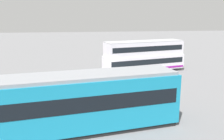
% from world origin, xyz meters
% --- Properties ---
extents(ground_plane, '(160.00, 160.00, 0.00)m').
position_xyz_m(ground_plane, '(0.00, 0.00, 0.00)').
color(ground_plane, slate).
extents(double_decker_bus, '(10.43, 4.72, 3.83)m').
position_xyz_m(double_decker_bus, '(-5.05, -3.19, 1.96)').
color(double_decker_bus, silver).
rests_on(double_decker_bus, ground).
extents(tram_yellow, '(14.74, 4.74, 3.50)m').
position_xyz_m(tram_yellow, '(4.34, 11.60, 1.81)').
color(tram_yellow, teal).
rests_on(tram_yellow, ground).
extents(pedestrian_near_railing, '(0.35, 0.36, 1.76)m').
position_xyz_m(pedestrian_near_railing, '(4.30, 4.89, 1.02)').
color(pedestrian_near_railing, black).
rests_on(pedestrian_near_railing, ground).
extents(pedestrian_crossing, '(0.36, 0.35, 1.66)m').
position_xyz_m(pedestrian_crossing, '(0.12, 9.40, 0.95)').
color(pedestrian_crossing, black).
rests_on(pedestrian_crossing, ground).
extents(pedestrian_railing, '(6.72, 0.39, 1.08)m').
position_xyz_m(pedestrian_railing, '(3.36, 5.86, 0.73)').
color(pedestrian_railing, gray).
rests_on(pedestrian_railing, ground).
extents(info_sign, '(1.13, 0.14, 2.45)m').
position_xyz_m(info_sign, '(7.65, 6.49, 1.70)').
color(info_sign, slate).
rests_on(info_sign, ground).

